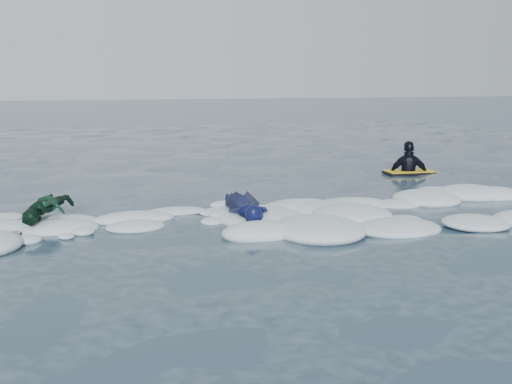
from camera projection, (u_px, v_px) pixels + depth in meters
The scene contains 5 objects.
ground at pixel (240, 237), 8.56m from camera, with size 120.00×120.00×0.00m, color #1D3145.
foam_band at pixel (221, 221), 9.54m from camera, with size 12.00×3.10×0.30m, color white, non-canonical shape.
prone_woman_unit at pixel (247, 209), 9.36m from camera, with size 0.81×1.60×0.39m.
prone_child_unit at pixel (48, 212), 9.06m from camera, with size 0.96×1.27×0.44m.
waiting_rider_unit at pixel (409, 176), 14.20m from camera, with size 1.09×0.67×1.59m.
Camera 1 is at (-2.19, -8.04, 2.07)m, focal length 45.00 mm.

